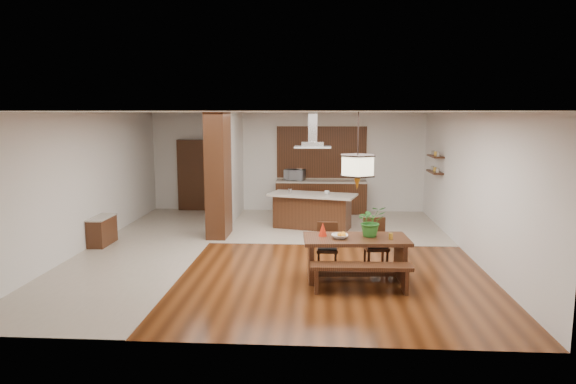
# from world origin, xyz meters

# --- Properties ---
(room_shell) EXTENTS (9.00, 9.04, 2.92)m
(room_shell) POSITION_xyz_m (0.00, 0.00, 2.06)
(room_shell) COLOR #3E1D0B
(room_shell) RESTS_ON ground
(tile_hallway) EXTENTS (2.50, 9.00, 0.01)m
(tile_hallway) POSITION_xyz_m (-2.75, 0.00, 0.01)
(tile_hallway) COLOR #BCAF9D
(tile_hallway) RESTS_ON ground
(tile_kitchen) EXTENTS (5.50, 4.00, 0.01)m
(tile_kitchen) POSITION_xyz_m (1.25, 2.50, 0.01)
(tile_kitchen) COLOR #BCAF9D
(tile_kitchen) RESTS_ON ground
(soffit_band) EXTENTS (8.00, 9.00, 0.02)m
(soffit_band) POSITION_xyz_m (0.00, 0.00, 2.88)
(soffit_band) COLOR #3F1D0F
(soffit_band) RESTS_ON room_shell
(partition_pier) EXTENTS (0.45, 1.00, 2.90)m
(partition_pier) POSITION_xyz_m (-1.40, 1.20, 1.45)
(partition_pier) COLOR black
(partition_pier) RESTS_ON ground
(partition_stub) EXTENTS (0.18, 2.40, 2.90)m
(partition_stub) POSITION_xyz_m (-1.40, 3.30, 1.45)
(partition_stub) COLOR silver
(partition_stub) RESTS_ON ground
(hallway_console) EXTENTS (0.37, 0.88, 0.63)m
(hallway_console) POSITION_xyz_m (-3.81, 0.20, 0.32)
(hallway_console) COLOR black
(hallway_console) RESTS_ON ground
(hallway_doorway) EXTENTS (1.10, 0.20, 2.10)m
(hallway_doorway) POSITION_xyz_m (-2.70, 4.40, 1.05)
(hallway_doorway) COLOR black
(hallway_doorway) RESTS_ON ground
(rear_counter) EXTENTS (2.60, 0.62, 0.95)m
(rear_counter) POSITION_xyz_m (1.00, 4.20, 0.48)
(rear_counter) COLOR black
(rear_counter) RESTS_ON ground
(kitchen_window) EXTENTS (2.60, 0.08, 1.50)m
(kitchen_window) POSITION_xyz_m (1.00, 4.46, 1.75)
(kitchen_window) COLOR brown
(kitchen_window) RESTS_ON room_shell
(shelf_lower) EXTENTS (0.26, 0.90, 0.04)m
(shelf_lower) POSITION_xyz_m (3.87, 2.60, 1.40)
(shelf_lower) COLOR black
(shelf_lower) RESTS_ON room_shell
(shelf_upper) EXTENTS (0.26, 0.90, 0.04)m
(shelf_upper) POSITION_xyz_m (3.87, 2.60, 1.80)
(shelf_upper) COLOR black
(shelf_upper) RESTS_ON room_shell
(dining_table) EXTENTS (1.85, 1.02, 0.75)m
(dining_table) POSITION_xyz_m (1.59, -1.84, 0.55)
(dining_table) COLOR black
(dining_table) RESTS_ON ground
(dining_bench) EXTENTS (1.65, 0.40, 0.46)m
(dining_bench) POSITION_xyz_m (1.64, -2.49, 0.23)
(dining_bench) COLOR black
(dining_bench) RESTS_ON ground
(dining_chair_left) EXTENTS (0.39, 0.39, 0.87)m
(dining_chair_left) POSITION_xyz_m (1.11, -1.32, 0.43)
(dining_chair_left) COLOR black
(dining_chair_left) RESTS_ON ground
(dining_chair_right) EXTENTS (0.47, 0.47, 0.95)m
(dining_chair_right) POSITION_xyz_m (2.01, -1.26, 0.48)
(dining_chair_right) COLOR black
(dining_chair_right) RESTS_ON ground
(pendant_lantern) EXTENTS (0.64, 0.64, 1.31)m
(pendant_lantern) POSITION_xyz_m (1.59, -1.84, 2.25)
(pendant_lantern) COLOR beige
(pendant_lantern) RESTS_ON room_shell
(foliage_plant) EXTENTS (0.58, 0.53, 0.55)m
(foliage_plant) POSITION_xyz_m (1.85, -1.74, 1.02)
(foliage_plant) COLOR #296F25
(foliage_plant) RESTS_ON dining_table
(fruit_bowl) EXTENTS (0.29, 0.29, 0.07)m
(fruit_bowl) POSITION_xyz_m (1.31, -1.92, 0.79)
(fruit_bowl) COLOR beige
(fruit_bowl) RESTS_ON dining_table
(napkin_cone) EXTENTS (0.18, 0.18, 0.24)m
(napkin_cone) POSITION_xyz_m (1.02, -1.77, 0.87)
(napkin_cone) COLOR red
(napkin_cone) RESTS_ON dining_table
(gold_ornament) EXTENTS (0.08, 0.08, 0.11)m
(gold_ornament) POSITION_xyz_m (2.18, -1.93, 0.80)
(gold_ornament) COLOR gold
(gold_ornament) RESTS_ON dining_table
(kitchen_island) EXTENTS (2.31, 1.46, 0.88)m
(kitchen_island) POSITION_xyz_m (0.78, 2.14, 0.45)
(kitchen_island) COLOR black
(kitchen_island) RESTS_ON ground
(range_hood) EXTENTS (0.90, 0.55, 0.87)m
(range_hood) POSITION_xyz_m (0.78, 2.14, 2.46)
(range_hood) COLOR silver
(range_hood) RESTS_ON room_shell
(island_cup) EXTENTS (0.13, 0.13, 0.10)m
(island_cup) POSITION_xyz_m (1.14, 2.02, 0.93)
(island_cup) COLOR silver
(island_cup) RESTS_ON kitchen_island
(microwave) EXTENTS (0.64, 0.50, 0.31)m
(microwave) POSITION_xyz_m (0.23, 4.23, 1.11)
(microwave) COLOR silver
(microwave) RESTS_ON rear_counter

